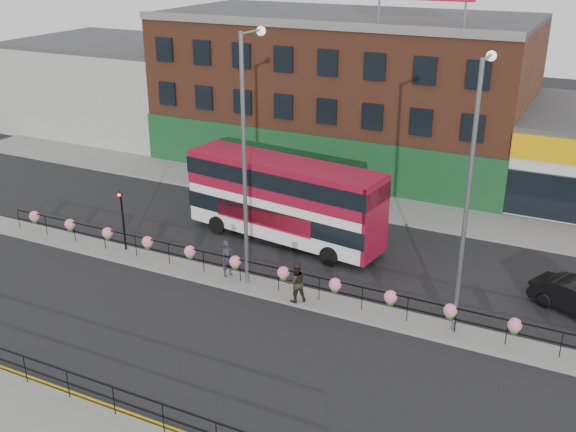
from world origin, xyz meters
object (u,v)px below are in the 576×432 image
at_px(pedestrian_a, 228,259).
at_px(lamp_column_east, 471,177).
at_px(pedestrian_b, 296,282).
at_px(lamp_column_west, 247,141).
at_px(double_decker_bus, 284,193).

relative_size(pedestrian_a, lamp_column_east, 0.16).
distance_m(pedestrian_b, lamp_column_west, 6.49).
relative_size(pedestrian_b, lamp_column_west, 0.16).
relative_size(lamp_column_west, lamp_column_east, 1.04).
xyz_separation_m(lamp_column_west, lamp_column_east, (9.57, 0.12, -0.23)).
xyz_separation_m(pedestrian_a, lamp_column_east, (10.71, 0.22, 5.61)).
xyz_separation_m(double_decker_bus, lamp_column_west, (0.70, -4.98, 4.17)).
bearing_deg(double_decker_bus, lamp_column_east, -25.31).
bearing_deg(double_decker_bus, pedestrian_b, -59.25).
distance_m(pedestrian_a, lamp_column_east, 12.09).
relative_size(pedestrian_b, lamp_column_east, 0.17).
bearing_deg(pedestrian_b, pedestrian_a, -54.96).
bearing_deg(lamp_column_east, pedestrian_b, -171.63).
distance_m(double_decker_bus, pedestrian_a, 5.36).
height_order(double_decker_bus, pedestrian_b, double_decker_bus).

